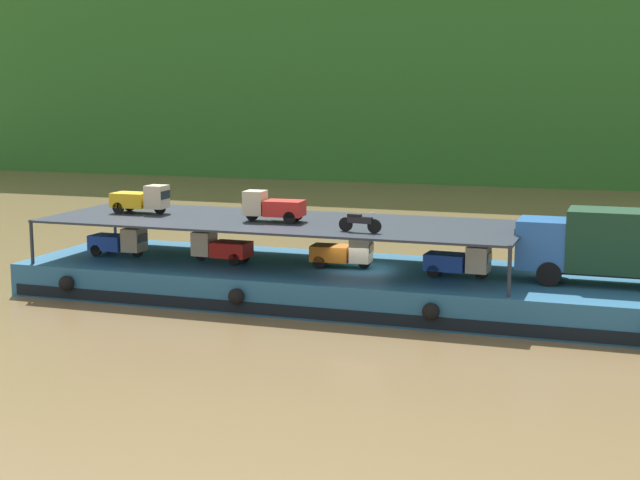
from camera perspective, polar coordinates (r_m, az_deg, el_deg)
ground_plane at (r=41.91m, az=2.46°, el=-3.78°), size 400.00×400.00×0.00m
cargo_barge at (r=41.73m, az=2.45°, el=-2.78°), size 31.02×8.72×1.50m
covered_lorry at (r=39.63m, az=17.23°, el=-0.24°), size 7.87×2.34×3.10m
cargo_rack at (r=42.49m, az=-2.43°, el=1.12°), size 21.82×7.37×2.00m
mini_truck_lower_stern at (r=45.69m, az=-12.18°, el=-0.09°), size 2.77×1.26×1.38m
mini_truck_lower_aft at (r=43.29m, az=-6.11°, el=-0.45°), size 2.77×1.24×1.38m
mini_truck_lower_mid at (r=41.78m, az=1.40°, el=-0.75°), size 2.80×1.30×1.38m
mini_truck_lower_fore at (r=40.03m, az=8.49°, el=-1.29°), size 2.79×1.29×1.38m
mini_truck_upper_stern at (r=45.63m, az=-10.87°, el=2.48°), size 2.75×1.21×1.38m
mini_truck_upper_mid at (r=42.05m, az=-2.91°, el=2.06°), size 2.79×1.29×1.38m
motorcycle_upper_port at (r=38.94m, az=2.43°, el=1.10°), size 1.90×0.55×0.87m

